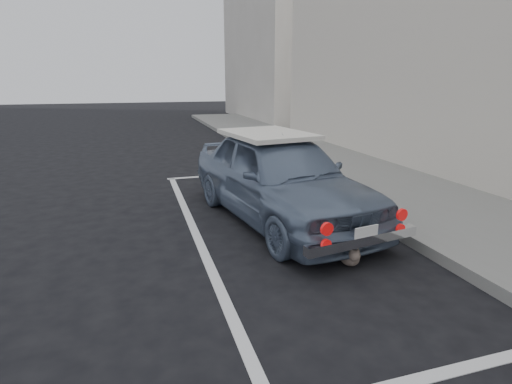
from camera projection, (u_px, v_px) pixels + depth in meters
ground at (354, 346)px, 3.40m from camera, size 80.00×80.00×0.00m
sidewalk at (471, 222)px, 6.12m from camera, size 2.80×40.00×0.15m
building_far at (274, 46)px, 22.51m from camera, size 3.50×10.00×8.00m
pline_rear at (445, 373)px, 3.08m from camera, size 3.00×0.12×0.01m
pline_front at (231, 175)px, 9.52m from camera, size 3.00×0.12×0.01m
pline_side at (195, 233)px, 5.90m from camera, size 0.12×7.00×0.01m
retro_coupe at (279, 176)px, 6.31m from camera, size 2.28×4.34×1.41m
cat at (350, 255)px, 4.85m from camera, size 0.29×0.53×0.29m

